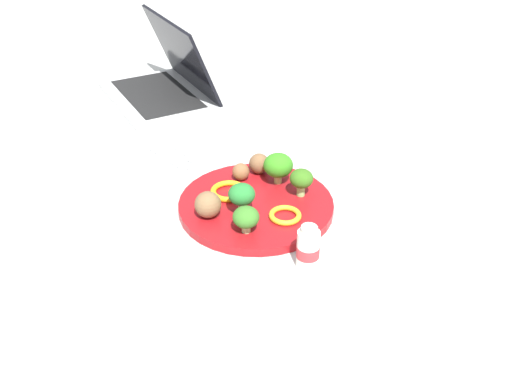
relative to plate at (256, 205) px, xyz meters
The scene contains 16 objects.
ground_plane 0.01m from the plate, ahead, with size 4.00×4.00×0.00m, color #B2B2AD.
plate is the anchor object (origin of this frame).
broccoli_floret_center 0.09m from the plate, 67.68° to the left, with size 0.04×0.04×0.05m.
broccoli_floret_far_rim 0.10m from the plate, 47.15° to the right, with size 0.04×0.04×0.05m.
broccoli_floret_back_right 0.06m from the plate, 72.49° to the right, with size 0.05×0.05×0.06m.
broccoli_floret_mid_left 0.09m from the plate, 110.64° to the left, with size 0.06×0.06×0.06m.
meatball_front_right 0.09m from the plate, 163.30° to the left, with size 0.03×0.03×0.03m, color brown.
meatball_mid_left 0.11m from the plate, 139.68° to the left, with size 0.04×0.04×0.04m, color brown.
meatball_front_left 0.10m from the plate, 98.01° to the right, with size 0.05×0.05×0.05m, color brown.
pepper_ring_mid_right 0.06m from the plate, 154.98° to the right, with size 0.07×0.07×0.01m, color yellow.
pepper_ring_front_right 0.07m from the plate, ahead, with size 0.06×0.06×0.01m, color yellow.
napkin 0.26m from the plate, behind, with size 0.17×0.12×0.01m, color white.
fork 0.26m from the plate, behind, with size 0.12×0.03×0.01m.
knife 0.26m from the plate, behind, with size 0.15×0.03×0.01m.
yogurt_bottle 0.18m from the plate, 10.34° to the right, with size 0.04×0.04×0.07m.
laptop 0.57m from the plate, 167.65° to the left, with size 0.35×0.27×0.20m.
Camera 1 is at (0.67, -0.50, 0.56)m, focal length 39.00 mm.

